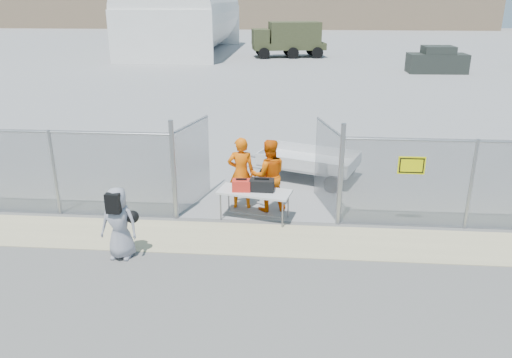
# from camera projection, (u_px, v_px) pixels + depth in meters

# --- Properties ---
(ground) EXTENTS (160.00, 160.00, 0.00)m
(ground) POSITION_uv_depth(u_px,v_px,m) (248.00, 261.00, 10.44)
(ground) COLOR #525252
(tarmac_inside) EXTENTS (160.00, 80.00, 0.01)m
(tarmac_inside) POSITION_uv_depth(u_px,v_px,m) (289.00, 51.00, 49.71)
(tarmac_inside) COLOR gray
(tarmac_inside) RESTS_ON ground
(dirt_strip) EXTENTS (44.00, 1.60, 0.01)m
(dirt_strip) POSITION_uv_depth(u_px,v_px,m) (252.00, 239.00, 11.37)
(dirt_strip) COLOR #BEB284
(dirt_strip) RESTS_ON ground
(distant_hills) EXTENTS (140.00, 6.00, 9.00)m
(distant_hills) POSITION_uv_depth(u_px,v_px,m) (325.00, 0.00, 81.43)
(distant_hills) COLOR #7F684F
(distant_hills) RESTS_ON ground
(chain_link_fence) EXTENTS (40.00, 0.20, 2.20)m
(chain_link_fence) POSITION_uv_depth(u_px,v_px,m) (256.00, 179.00, 11.93)
(chain_link_fence) COLOR gray
(chain_link_fence) RESTS_ON ground
(quonset_hangar) EXTENTS (9.00, 18.00, 8.00)m
(quonset_hangar) POSITION_uv_depth(u_px,v_px,m) (184.00, 9.00, 47.23)
(quonset_hangar) COLOR white
(quonset_hangar) RESTS_ON ground
(folding_table) EXTENTS (1.87, 1.08, 0.75)m
(folding_table) POSITION_uv_depth(u_px,v_px,m) (255.00, 205.00, 12.29)
(folding_table) COLOR silver
(folding_table) RESTS_ON ground
(orange_bag) EXTENTS (0.45, 0.31, 0.27)m
(orange_bag) POSITION_uv_depth(u_px,v_px,m) (241.00, 185.00, 12.13)
(orange_bag) COLOR red
(orange_bag) RESTS_ON folding_table
(black_duffel) EXTENTS (0.60, 0.37, 0.28)m
(black_duffel) POSITION_uv_depth(u_px,v_px,m) (262.00, 185.00, 12.13)
(black_duffel) COLOR black
(black_duffel) RESTS_ON folding_table
(security_worker_left) EXTENTS (0.72, 0.50, 1.90)m
(security_worker_left) POSITION_uv_depth(u_px,v_px,m) (241.00, 173.00, 12.77)
(security_worker_left) COLOR #E75E05
(security_worker_left) RESTS_ON ground
(security_worker_right) EXTENTS (1.04, 0.88, 1.88)m
(security_worker_right) POSITION_uv_depth(u_px,v_px,m) (269.00, 175.00, 12.64)
(security_worker_right) COLOR #E75E05
(security_worker_right) RESTS_ON ground
(visitor) EXTENTS (0.79, 0.54, 1.57)m
(visitor) POSITION_uv_depth(u_px,v_px,m) (119.00, 223.00, 10.36)
(visitor) COLOR gray
(visitor) RESTS_ON ground
(utility_trailer) EXTENTS (4.09, 3.05, 0.89)m
(utility_trailer) POSITION_uv_depth(u_px,v_px,m) (309.00, 165.00, 15.00)
(utility_trailer) COLOR silver
(utility_trailer) RESTS_ON ground
(military_truck) EXTENTS (6.73, 3.51, 3.05)m
(military_truck) POSITION_uv_depth(u_px,v_px,m) (289.00, 40.00, 44.38)
(military_truck) COLOR #393D22
(military_truck) RESTS_ON ground
(parked_vehicle_near) EXTENTS (4.12, 1.96, 1.84)m
(parked_vehicle_near) POSITION_uv_depth(u_px,v_px,m) (437.00, 60.00, 35.48)
(parked_vehicle_near) COLOR #272B26
(parked_vehicle_near) RESTS_ON ground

